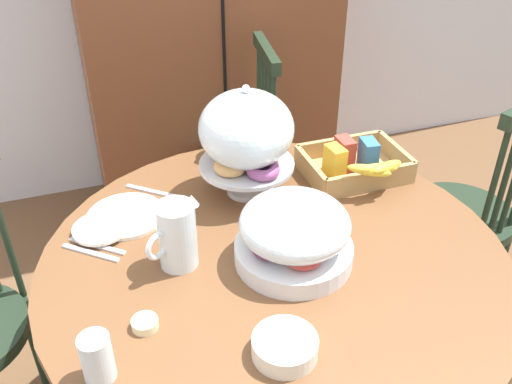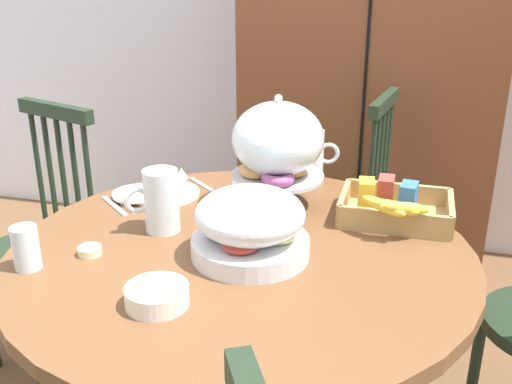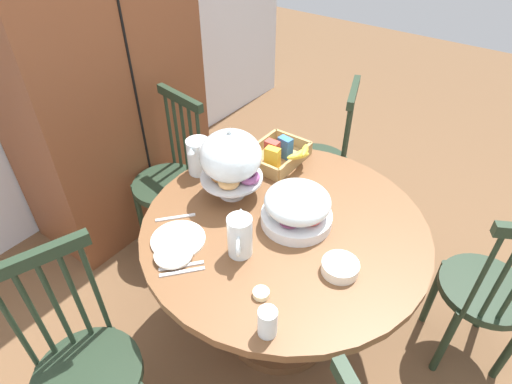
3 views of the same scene
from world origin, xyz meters
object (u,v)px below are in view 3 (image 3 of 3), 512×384
Objects in this scene: windsor_chair_far_side at (86,371)px; cereal_basket at (280,154)px; wooden_armoire at (101,74)px; drinking_glass at (267,322)px; windsor_chair_by_cabinet at (320,163)px; dining_table at (283,257)px; orange_juice_pitcher at (240,238)px; butter_dish at (261,293)px; cereal_bowl at (340,267)px; milk_pitcher at (199,158)px; windsor_chair_near_window at (487,293)px; pastry_stand_with_dome at (231,159)px; windsor_chair_facing_door at (171,183)px; china_plate_large at (178,240)px; china_plate_small at (174,254)px; fruit_platter_covered at (297,207)px.

cereal_basket is (1.22, -0.04, 0.33)m from windsor_chair_far_side.
drinking_glass is at bearing -112.17° from wooden_armoire.
windsor_chair_by_cabinet is 1.47m from drinking_glass.
wooden_armoire reaches higher than cereal_basket.
drinking_glass is at bearing -152.81° from dining_table.
orange_juice_pitcher reaches higher than butter_dish.
windsor_chair_by_cabinet is 1.17m from cereal_bowl.
milk_pitcher reaches higher than cereal_basket.
windsor_chair_near_window is 1.27m from pastry_stand_with_dome.
china_plate_large is (-0.50, -0.60, 0.29)m from windsor_chair_facing_door.
butter_dish is at bearing -110.03° from wooden_armoire.
china_plate_small is at bearing -147.99° from milk_pitcher.
fruit_platter_covered is (-0.12, -0.93, 0.37)m from windsor_chair_facing_door.
milk_pitcher is 0.49m from china_plate_large.
cereal_basket is 0.78m from china_plate_small.
cereal_bowl is 0.38m from drinking_glass.
wooden_armoire is at bearing 69.97° from butter_dish.
china_plate_small is 0.48m from drinking_glass.
cereal_bowl is (0.75, -0.62, 0.31)m from windsor_chair_far_side.
orange_juice_pitcher is 0.27m from china_plate_small.
butter_dish is (-0.40, -0.10, -0.07)m from fruit_platter_covered.
drinking_glass is (-0.54, -0.78, -0.03)m from milk_pitcher.
windsor_chair_facing_door is 0.92m from china_plate_small.
wooden_armoire is 1.15m from cereal_basket.
wooden_armoire is at bearing 71.93° from orange_juice_pitcher.
fruit_platter_covered is at bearing -21.38° from windsor_chair_far_side.
china_plate_large is (-0.34, 0.29, 0.22)m from dining_table.
butter_dish is at bearing -116.79° from windsor_chair_facing_door.
cereal_bowl is 0.31m from butter_dish.
windsor_chair_far_side is 3.09× the size of cereal_basket.
cereal_bowl is (-0.47, -0.58, -0.02)m from cereal_basket.
windsor_chair_near_window is 3.09× the size of cereal_basket.
cereal_basket is (0.34, -0.03, -0.15)m from pastry_stand_with_dome.
wooden_armoire is 2.01× the size of windsor_chair_far_side.
windsor_chair_by_cabinet reaches higher than orange_juice_pitcher.
windsor_chair_far_side is 1.27m from cereal_basket.
orange_juice_pitcher is (-0.66, 0.85, 0.37)m from windsor_chair_near_window.
china_plate_small is (-1.28, -0.04, 0.30)m from windsor_chair_by_cabinet.
dining_table is 0.91m from windsor_chair_facing_door.
windsor_chair_by_cabinet is 5.02× the size of milk_pitcher.
cereal_bowl is (-0.96, -0.59, 0.31)m from windsor_chair_by_cabinet.
fruit_platter_covered is 0.46m from cereal_basket.
windsor_chair_facing_door is at bearing 79.85° from dining_table.
dining_table is 0.91m from windsor_chair_far_side.
drinking_glass is (-0.49, -0.54, -0.14)m from pastry_stand_with_dome.
windsor_chair_by_cabinet is (0.44, 1.09, 0.00)m from windsor_chair_near_window.
china_plate_large is at bearing 112.03° from cereal_bowl.
windsor_chair_near_window is 1.07m from butter_dish.
windsor_chair_far_side is (-1.01, -0.58, 0.00)m from windsor_chair_facing_door.
orange_juice_pitcher reaches higher than china_plate_large.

